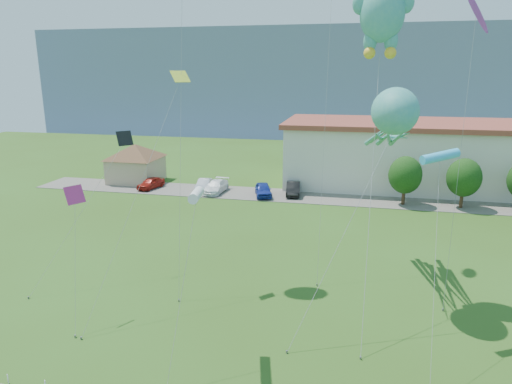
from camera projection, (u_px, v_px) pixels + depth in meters
parking_strip at (313, 197)px, 53.61m from camera, size 70.00×6.00×0.06m
hill_ridge at (343, 78)px, 130.71m from camera, size 160.00×50.00×25.00m
pavilion at (135, 159)px, 60.63m from camera, size 9.20×9.20×5.00m
tree_near at (405, 175)px, 49.74m from camera, size 3.60×3.60×5.47m
tree_mid at (464, 178)px, 48.51m from camera, size 3.60×3.60×5.47m
parked_car_red at (151, 183)px, 57.30m from camera, size 2.62×4.40×1.40m
parked_car_silver at (204, 185)px, 56.37m from camera, size 1.84×4.36×1.40m
parked_car_white at (216, 187)px, 55.41m from camera, size 2.38×5.12×1.45m
parked_car_blue at (263, 190)px, 53.83m from camera, size 2.95×4.79×1.52m
parked_car_black at (293, 189)px, 54.34m from camera, size 2.11×4.76×1.52m
octopus_kite at (392, 123)px, 28.25m from camera, size 6.53×14.85×13.45m
teddy_bear_kite at (383, 6)px, 27.75m from camera, size 3.67×10.82×20.92m
small_kite_black at (115, 155)px, 32.42m from camera, size 4.71×7.48×10.10m
small_kite_purple at (476, 17)px, 27.22m from camera, size 1.80×4.74×18.55m
small_kite_white at (196, 196)px, 22.44m from camera, size 0.65×5.17×8.86m
small_kite_yellow at (169, 107)px, 29.20m from camera, size 3.45×10.05×14.43m
small_kite_pink at (75, 207)px, 26.53m from camera, size 1.95×3.81×7.76m
small_kite_cyan at (440, 158)px, 23.95m from camera, size 0.94×8.46×10.42m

